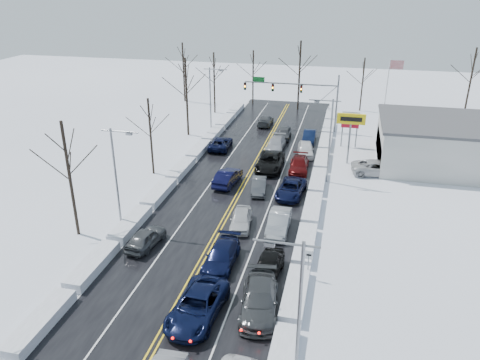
% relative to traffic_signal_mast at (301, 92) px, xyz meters
% --- Properties ---
extents(ground, '(160.00, 160.00, 0.00)m').
position_rel_traffic_signal_mast_xyz_m(ground, '(-3.45, -27.99, -5.48)').
color(ground, silver).
rests_on(ground, ground).
extents(road_surface, '(14.00, 84.00, 0.01)m').
position_rel_traffic_signal_mast_xyz_m(road_surface, '(-3.45, -25.99, -5.47)').
color(road_surface, black).
rests_on(road_surface, ground).
extents(snow_bank_left, '(1.51, 72.00, 0.76)m').
position_rel_traffic_signal_mast_xyz_m(snow_bank_left, '(-11.05, -25.99, -5.48)').
color(snow_bank_left, silver).
rests_on(snow_bank_left, ground).
extents(snow_bank_right, '(1.51, 72.00, 0.76)m').
position_rel_traffic_signal_mast_xyz_m(snow_bank_right, '(4.15, -25.99, -5.48)').
color(snow_bank_right, silver).
rests_on(snow_bank_right, ground).
extents(traffic_signal_mast, '(13.28, 0.39, 8.00)m').
position_rel_traffic_signal_mast_xyz_m(traffic_signal_mast, '(0.00, 0.00, 0.00)').
color(traffic_signal_mast, slate).
rests_on(traffic_signal_mast, ground).
extents(tires_plus_sign, '(3.20, 0.34, 6.00)m').
position_rel_traffic_signal_mast_xyz_m(tires_plus_sign, '(7.05, -12.00, -0.49)').
color(tires_plus_sign, slate).
rests_on(tires_plus_sign, ground).
extents(used_vehicles_sign, '(2.20, 0.22, 4.65)m').
position_rel_traffic_signal_mast_xyz_m(used_vehicles_sign, '(7.05, -5.99, -2.16)').
color(used_vehicles_sign, slate).
rests_on(used_vehicles_sign, ground).
extents(speed_limit_sign, '(0.55, 0.09, 2.35)m').
position_rel_traffic_signal_mast_xyz_m(speed_limit_sign, '(4.75, -35.99, -3.84)').
color(speed_limit_sign, slate).
rests_on(speed_limit_sign, ground).
extents(flagpole, '(1.87, 1.20, 10.00)m').
position_rel_traffic_signal_mast_xyz_m(flagpole, '(11.72, 2.01, 0.45)').
color(flagpole, silver).
rests_on(flagpole, ground).
extents(dealership_building, '(20.40, 12.40, 5.30)m').
position_rel_traffic_signal_mast_xyz_m(dealership_building, '(20.53, -9.99, -2.82)').
color(dealership_building, beige).
rests_on(dealership_building, ground).
extents(streetlight_se, '(3.20, 0.25, 9.00)m').
position_rel_traffic_signal_mast_xyz_m(streetlight_se, '(4.85, -45.99, -0.17)').
color(streetlight_se, slate).
rests_on(streetlight_se, ground).
extents(streetlight_ne, '(3.20, 0.25, 9.00)m').
position_rel_traffic_signal_mast_xyz_m(streetlight_ne, '(4.85, -17.99, -0.17)').
color(streetlight_ne, slate).
rests_on(streetlight_ne, ground).
extents(streetlight_sw, '(3.20, 0.25, 9.00)m').
position_rel_traffic_signal_mast_xyz_m(streetlight_sw, '(-11.74, -31.99, -0.17)').
color(streetlight_sw, slate).
rests_on(streetlight_sw, ground).
extents(streetlight_nw, '(3.20, 0.25, 9.00)m').
position_rel_traffic_signal_mast_xyz_m(streetlight_nw, '(-11.74, -3.99, -0.17)').
color(streetlight_nw, slate).
rests_on(streetlight_nw, ground).
extents(tree_left_b, '(4.00, 4.00, 10.00)m').
position_rel_traffic_signal_mast_xyz_m(tree_left_b, '(-14.95, -33.99, 1.51)').
color(tree_left_b, '#2D231C').
rests_on(tree_left_b, ground).
extents(tree_left_c, '(3.40, 3.40, 8.50)m').
position_rel_traffic_signal_mast_xyz_m(tree_left_c, '(-13.95, -19.99, 0.46)').
color(tree_left_c, '#2D231C').
rests_on(tree_left_c, ground).
extents(tree_left_d, '(4.20, 4.20, 10.50)m').
position_rel_traffic_signal_mast_xyz_m(tree_left_d, '(-14.65, -5.99, 1.86)').
color(tree_left_d, '#2D231C').
rests_on(tree_left_d, ground).
extents(tree_left_e, '(3.80, 3.80, 9.50)m').
position_rel_traffic_signal_mast_xyz_m(tree_left_e, '(-14.25, 6.01, 1.16)').
color(tree_left_e, '#2D231C').
rests_on(tree_left_e, ground).
extents(tree_far_a, '(4.00, 4.00, 10.00)m').
position_rel_traffic_signal_mast_xyz_m(tree_far_a, '(-21.45, 12.01, 1.51)').
color(tree_far_a, '#2D231C').
rests_on(tree_far_a, ground).
extents(tree_far_b, '(3.60, 3.60, 9.00)m').
position_rel_traffic_signal_mast_xyz_m(tree_far_b, '(-9.45, 13.01, 0.81)').
color(tree_far_b, '#2D231C').
rests_on(tree_far_b, ground).
extents(tree_far_c, '(4.40, 4.40, 11.00)m').
position_rel_traffic_signal_mast_xyz_m(tree_far_c, '(-1.45, 11.01, 2.21)').
color(tree_far_c, '#2D231C').
rests_on(tree_far_c, ground).
extents(tree_far_d, '(3.40, 3.40, 8.50)m').
position_rel_traffic_signal_mast_xyz_m(tree_far_d, '(8.55, 12.51, 0.46)').
color(tree_far_d, '#2D231C').
rests_on(tree_far_d, ground).
extents(tree_far_e, '(4.20, 4.20, 10.50)m').
position_rel_traffic_signal_mast_xyz_m(tree_far_e, '(24.55, 13.01, 1.86)').
color(tree_far_e, '#2D231C').
rests_on(tree_far_e, ground).
extents(queued_car_2, '(3.19, 6.25, 1.69)m').
position_rel_traffic_signal_mast_xyz_m(queued_car_2, '(-1.76, -41.77, -5.48)').
color(queued_car_2, black).
rests_on(queued_car_2, ground).
extents(queued_car_3, '(2.18, 5.28, 1.53)m').
position_rel_traffic_signal_mast_xyz_m(queued_car_3, '(-1.82, -35.71, -5.48)').
color(queued_car_3, black).
rests_on(queued_car_3, ground).
extents(queued_car_4, '(2.24, 4.52, 1.48)m').
position_rel_traffic_signal_mast_xyz_m(queued_car_4, '(-1.69, -29.59, -5.48)').
color(queued_car_4, silver).
rests_on(queued_car_4, ground).
extents(queued_car_5, '(1.96, 4.23, 1.34)m').
position_rel_traffic_signal_mast_xyz_m(queued_car_5, '(-1.55, -22.15, -5.48)').
color(queued_car_5, '#3F4144').
rests_on(queued_car_5, ground).
extents(queued_car_6, '(3.05, 6.29, 1.72)m').
position_rel_traffic_signal_mast_xyz_m(queued_car_6, '(-1.51, -15.76, -5.48)').
color(queued_car_6, black).
rests_on(queued_car_6, ground).
extents(queued_car_7, '(2.15, 5.23, 1.51)m').
position_rel_traffic_signal_mast_xyz_m(queued_car_7, '(-1.89, -9.22, -5.48)').
color(queued_car_7, '#9FA1A6').
rests_on(queued_car_7, ground).
extents(queued_car_8, '(1.85, 4.41, 1.49)m').
position_rel_traffic_signal_mast_xyz_m(queued_car_8, '(-1.52, -4.50, -5.48)').
color(queued_car_8, '#3D3F42').
rests_on(queued_car_8, ground).
extents(queued_car_11, '(3.12, 6.15, 1.71)m').
position_rel_traffic_signal_mast_xyz_m(queued_car_11, '(2.00, -40.30, -5.48)').
color(queued_car_11, '#3A3C3E').
rests_on(queued_car_11, ground).
extents(queued_car_12, '(2.21, 4.77, 1.58)m').
position_rel_traffic_signal_mast_xyz_m(queued_car_12, '(1.85, -36.35, -5.48)').
color(queued_car_12, black).
rests_on(queued_car_12, ground).
extents(queued_car_13, '(1.79, 4.98, 1.63)m').
position_rel_traffic_signal_mast_xyz_m(queued_car_13, '(1.63, -29.60, -5.48)').
color(queued_car_13, '#979A9E').
rests_on(queued_car_13, ground).
extents(queued_car_14, '(2.92, 5.49, 1.47)m').
position_rel_traffic_signal_mast_xyz_m(queued_car_14, '(1.73, -22.24, -5.48)').
color(queued_car_14, black).
rests_on(queued_car_14, ground).
extents(queued_car_15, '(2.27, 5.16, 1.47)m').
position_rel_traffic_signal_mast_xyz_m(queued_car_15, '(1.78, -15.66, -5.48)').
color(queued_car_15, '#4A090A').
rests_on(queued_car_15, ground).
extents(queued_car_16, '(2.47, 4.85, 1.58)m').
position_rel_traffic_signal_mast_xyz_m(queued_car_16, '(1.99, -10.41, -5.48)').
color(queued_car_16, white).
rests_on(queued_car_16, ground).
extents(queued_car_17, '(1.62, 4.53, 1.49)m').
position_rel_traffic_signal_mast_xyz_m(queued_car_17, '(1.96, -5.10, -5.48)').
color(queued_car_17, black).
rests_on(queued_car_17, ground).
extents(oncoming_car_0, '(2.26, 5.13, 1.64)m').
position_rel_traffic_signal_mast_xyz_m(oncoming_car_0, '(-5.11, -21.04, -5.48)').
color(oncoming_car_0, black).
rests_on(oncoming_car_0, ground).
extents(oncoming_car_1, '(2.61, 5.30, 1.45)m').
position_rel_traffic_signal_mast_xyz_m(oncoming_car_1, '(-8.79, -10.43, -5.48)').
color(oncoming_car_1, black).
rests_on(oncoming_car_1, ground).
extents(oncoming_car_2, '(2.05, 4.86, 1.40)m').
position_rel_traffic_signal_mast_xyz_m(oncoming_car_2, '(-5.08, 1.06, -5.48)').
color(oncoming_car_2, '#434649').
rests_on(oncoming_car_2, ground).
extents(oncoming_car_3, '(2.32, 4.61, 1.51)m').
position_rel_traffic_signal_mast_xyz_m(oncoming_car_3, '(-8.52, -34.47, -5.48)').
color(oncoming_car_3, '#45484B').
rests_on(oncoming_car_3, ground).
extents(parked_car_0, '(6.05, 3.36, 1.60)m').
position_rel_traffic_signal_mast_xyz_m(parked_car_0, '(10.40, -14.74, -5.48)').
color(parked_car_0, '#BABABC').
rests_on(parked_car_0, ground).
extents(parked_car_1, '(2.72, 5.56, 1.56)m').
position_rel_traffic_signal_mast_xyz_m(parked_car_1, '(13.70, -10.68, -5.48)').
color(parked_car_1, '#481009').
rests_on(parked_car_1, ground).
extents(parked_car_2, '(2.13, 4.69, 1.56)m').
position_rel_traffic_signal_mast_xyz_m(parked_car_2, '(11.71, -4.95, -5.48)').
color(parked_car_2, black).
rests_on(parked_car_2, ground).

